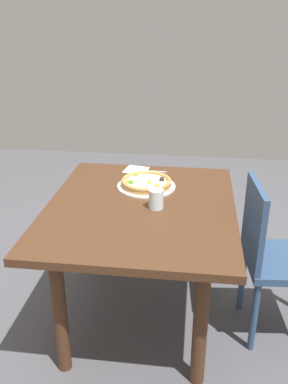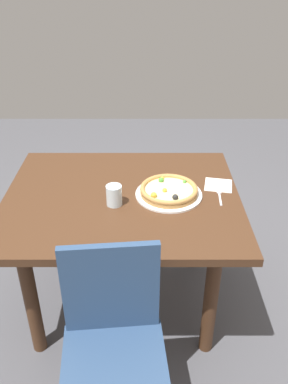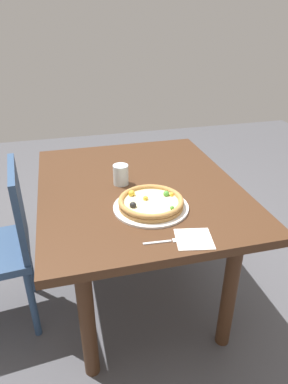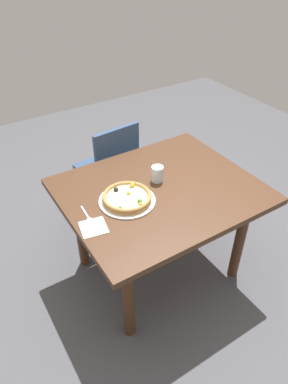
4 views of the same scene
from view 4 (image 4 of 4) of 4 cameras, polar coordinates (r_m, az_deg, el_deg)
ground_plane at (r=2.68m, az=2.21°, el=-12.16°), size 6.00×6.00×0.00m
dining_table at (r=2.24m, az=2.59°, el=-1.56°), size 1.19×0.99×0.74m
chair_near at (r=2.82m, az=-5.51°, el=3.87°), size 0.43×0.43×0.89m
plate at (r=2.07m, az=-2.80°, el=-1.36°), size 0.34×0.34×0.01m
pizza at (r=2.06m, az=-2.81°, el=-0.80°), size 0.29×0.29×0.05m
fork at (r=1.99m, az=-9.20°, el=-3.89°), size 0.03×0.17×0.00m
drinking_glass at (r=2.22m, az=2.17°, el=2.99°), size 0.08×0.08×0.10m
napkin at (r=1.92m, az=-8.22°, el=-5.70°), size 0.16×0.16×0.00m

